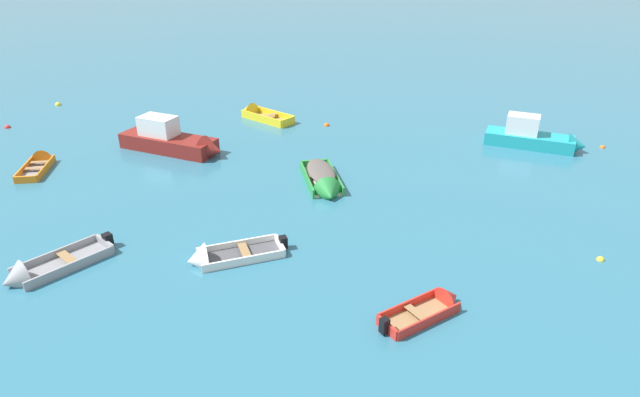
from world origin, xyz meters
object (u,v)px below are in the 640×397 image
(rowboat_white_back_row_left, at_px, (215,257))
(rowboat_orange_midfield_left, at_px, (41,162))
(motor_launch_turquoise_center, at_px, (536,137))
(mooring_buoy_outer_edge, at_px, (58,105))
(motor_launch_maroon_outer_right, at_px, (174,141))
(mooring_buoy_near_foreground, at_px, (600,260))
(rowboat_green_far_right, at_px, (324,181))
(rowboat_yellow_far_left, at_px, (257,114))
(rowboat_red_cluster_outer, at_px, (435,306))
(rowboat_grey_back_row_right, at_px, (36,272))
(mooring_buoy_central, at_px, (8,128))
(mooring_buoy_far_field, at_px, (602,148))
(mooring_buoy_trailing, at_px, (327,126))

(rowboat_white_back_row_left, bearing_deg, rowboat_orange_midfield_left, 150.00)
(motor_launch_turquoise_center, xyz_separation_m, mooring_buoy_outer_edge, (-35.07, 2.82, -0.63))
(mooring_buoy_outer_edge, bearing_deg, motor_launch_maroon_outer_right, -30.08)
(motor_launch_turquoise_center, height_order, mooring_buoy_near_foreground, motor_launch_turquoise_center)
(rowboat_white_back_row_left, bearing_deg, rowboat_green_far_right, 67.99)
(rowboat_white_back_row_left, height_order, mooring_buoy_near_foreground, rowboat_white_back_row_left)
(rowboat_green_far_right, bearing_deg, mooring_buoy_outer_edge, 154.19)
(rowboat_yellow_far_left, relative_size, mooring_buoy_near_foreground, 14.73)
(rowboat_yellow_far_left, relative_size, rowboat_red_cluster_outer, 1.48)
(motor_launch_maroon_outer_right, distance_m, rowboat_orange_midfield_left, 7.58)
(rowboat_grey_back_row_right, bearing_deg, motor_launch_turquoise_center, 40.47)
(mooring_buoy_central, xyz_separation_m, mooring_buoy_far_field, (39.37, 3.38, 0.00))
(mooring_buoy_central, bearing_deg, motor_launch_turquoise_center, 4.44)
(mooring_buoy_far_field, distance_m, mooring_buoy_outer_edge, 39.32)
(motor_launch_turquoise_center, xyz_separation_m, motor_launch_maroon_outer_right, (-21.90, -4.82, 0.05))
(rowboat_green_far_right, bearing_deg, rowboat_grey_back_row_right, -133.75)
(mooring_buoy_far_field, xyz_separation_m, mooring_buoy_trailing, (-17.76, 1.09, 0.00))
(rowboat_yellow_far_left, height_order, rowboat_red_cluster_outer, rowboat_yellow_far_left)
(rowboat_grey_back_row_right, distance_m, mooring_buoy_central, 20.76)
(rowboat_white_back_row_left, distance_m, motor_launch_turquoise_center, 22.08)
(rowboat_grey_back_row_right, height_order, mooring_buoy_central, rowboat_grey_back_row_right)
(motor_launch_turquoise_center, distance_m, rowboat_yellow_far_left, 19.07)
(mooring_buoy_outer_edge, bearing_deg, rowboat_green_far_right, -25.81)
(rowboat_green_far_right, height_order, mooring_buoy_near_foreground, rowboat_green_far_right)
(rowboat_white_back_row_left, distance_m, mooring_buoy_near_foreground, 15.83)
(rowboat_white_back_row_left, xyz_separation_m, mooring_buoy_outer_edge, (-19.98, 18.93, -0.17))
(motor_launch_turquoise_center, distance_m, mooring_buoy_far_field, 4.28)
(mooring_buoy_far_field, bearing_deg, rowboat_yellow_far_left, 174.97)
(mooring_buoy_trailing, bearing_deg, rowboat_green_far_right, -80.95)
(mooring_buoy_central, distance_m, mooring_buoy_trailing, 22.07)
(motor_launch_maroon_outer_right, xyz_separation_m, rowboat_red_cluster_outer, (15.61, -12.91, -0.51))
(rowboat_orange_midfield_left, height_order, mooring_buoy_central, rowboat_orange_midfield_left)
(rowboat_red_cluster_outer, height_order, mooring_buoy_outer_edge, rowboat_red_cluster_outer)
(rowboat_yellow_far_left, relative_size, mooring_buoy_trailing, 11.84)
(rowboat_grey_back_row_right, xyz_separation_m, mooring_buoy_near_foreground, (22.06, 5.28, -0.19))
(rowboat_yellow_far_left, height_order, rowboat_green_far_right, rowboat_green_far_right)
(rowboat_grey_back_row_right, relative_size, mooring_buoy_outer_edge, 9.13)
(motor_launch_maroon_outer_right, bearing_deg, mooring_buoy_outer_edge, 149.92)
(rowboat_orange_midfield_left, relative_size, rowboat_grey_back_row_right, 0.89)
(rowboat_red_cluster_outer, height_order, rowboat_orange_midfield_left, rowboat_orange_midfield_left)
(rowboat_grey_back_row_right, relative_size, mooring_buoy_central, 10.26)
(rowboat_green_far_right, relative_size, mooring_buoy_near_foreground, 15.38)
(mooring_buoy_central, bearing_deg, rowboat_red_cluster_outer, -27.43)
(rowboat_green_far_right, relative_size, mooring_buoy_trailing, 12.37)
(rowboat_green_far_right, height_order, mooring_buoy_trailing, rowboat_green_far_right)
(mooring_buoy_near_foreground, bearing_deg, mooring_buoy_far_field, 74.89)
(mooring_buoy_outer_edge, bearing_deg, mooring_buoy_near_foreground, -24.20)
(rowboat_green_far_right, bearing_deg, motor_launch_turquoise_center, 34.95)
(rowboat_orange_midfield_left, bearing_deg, mooring_buoy_central, 139.72)
(mooring_buoy_far_field, distance_m, mooring_buoy_near_foreground, 14.29)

